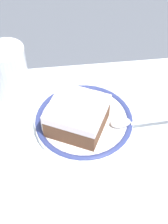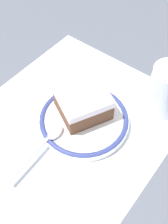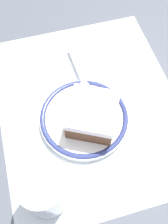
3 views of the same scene
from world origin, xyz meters
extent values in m
plane|color=#4C515B|center=(0.00, 0.00, 0.00)|extent=(2.40, 2.40, 0.00)
cube|color=silver|center=(0.00, 0.00, 0.00)|extent=(0.45, 0.37, 0.00)
cylinder|color=white|center=(0.03, -0.02, 0.01)|extent=(0.18, 0.18, 0.01)
torus|color=navy|center=(0.03, -0.02, 0.01)|extent=(0.18, 0.18, 0.01)
cube|color=brown|center=(0.04, -0.01, 0.03)|extent=(0.12, 0.12, 0.04)
cube|color=white|center=(0.04, -0.01, 0.06)|extent=(0.12, 0.12, 0.01)
ellipsoid|color=silver|center=(-0.03, 0.00, 0.02)|extent=(0.04, 0.02, 0.01)
cylinder|color=silver|center=(-0.10, 0.00, 0.02)|extent=(0.10, 0.01, 0.01)
cylinder|color=silver|center=(0.16, -0.12, 0.05)|extent=(0.07, 0.07, 0.10)
cylinder|color=brown|center=(0.16, -0.12, 0.02)|extent=(0.06, 0.06, 0.03)
cube|color=white|center=(0.15, 0.11, 0.00)|extent=(0.14, 0.14, 0.00)
camera|label=1|loc=(0.07, 0.36, 0.47)|focal=52.96mm
camera|label=2|loc=(-0.22, -0.22, 0.45)|focal=44.61mm
camera|label=3|loc=(0.25, -0.08, 0.47)|focal=41.54mm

